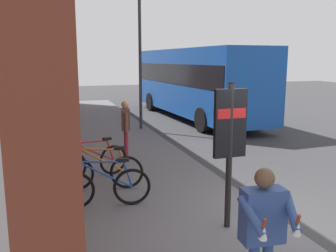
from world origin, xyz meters
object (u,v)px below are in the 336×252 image
city_bus (195,79)px  street_lamp (140,50)px  tourist_with_hotdogs (263,225)px  bicycle_mid_rack (94,162)px  pedestrian_near_bus (126,123)px  bicycle_beside_lamp (105,187)px  transit_info_sign (230,133)px  bicycle_nearest_sign (102,172)px

city_bus → street_lamp: bearing=125.9°
tourist_with_hotdogs → street_lamp: size_ratio=0.31×
city_bus → bicycle_mid_rack: bearing=144.4°
pedestrian_near_bus → street_lamp: (4.16, -1.45, 2.13)m
bicycle_beside_lamp → street_lamp: (7.58, -2.55, 2.73)m
transit_info_sign → pedestrian_near_bus: transit_info_sign is taller
tourist_with_hotdogs → bicycle_beside_lamp: bearing=19.9°
city_bus → tourist_with_hotdogs: 14.16m
street_lamp → bicycle_nearest_sign: bearing=159.6°
bicycle_mid_rack → transit_info_sign: bearing=-150.5°
tourist_with_hotdogs → street_lamp: (10.98, -1.32, 2.11)m
bicycle_nearest_sign → street_lamp: 7.55m
bicycle_nearest_sign → transit_info_sign: bearing=-144.6°
bicycle_beside_lamp → tourist_with_hotdogs: size_ratio=1.08×
tourist_with_hotdogs → bicycle_nearest_sign: bearing=14.6°
bicycle_nearest_sign → transit_info_sign: transit_info_sign is taller
transit_info_sign → street_lamp: bearing=-4.6°
bicycle_beside_lamp → pedestrian_near_bus: bearing=-17.8°
bicycle_mid_rack → pedestrian_near_bus: size_ratio=1.05×
transit_info_sign → pedestrian_near_bus: size_ratio=1.48×
bicycle_nearest_sign → city_bus: bearing=-32.6°
city_bus → tourist_with_hotdogs: city_bus is taller
bicycle_nearest_sign → tourist_with_hotdogs: size_ratio=1.07×
pedestrian_near_bus → street_lamp: 4.89m
bicycle_beside_lamp → transit_info_sign: 2.63m
transit_info_sign → city_bus: city_bus is taller
bicycle_beside_lamp → transit_info_sign: bearing=-128.6°
bicycle_beside_lamp → tourist_with_hotdogs: 3.67m
bicycle_beside_lamp → city_bus: size_ratio=0.17×
bicycle_mid_rack → transit_info_sign: 3.90m
bicycle_nearest_sign → transit_info_sign: size_ratio=0.73×
bicycle_nearest_sign → city_bus: city_bus is taller
bicycle_nearest_sign → street_lamp: street_lamp is taller
transit_info_sign → city_bus: 12.11m
pedestrian_near_bus → tourist_with_hotdogs: 6.82m
pedestrian_near_bus → street_lamp: bearing=-19.2°
street_lamp → transit_info_sign: bearing=175.4°
transit_info_sign → city_bus: size_ratio=0.23×
bicycle_mid_rack → city_bus: size_ratio=0.16×
bicycle_mid_rack → street_lamp: size_ratio=0.32×
bicycle_nearest_sign → bicycle_mid_rack: (0.80, 0.10, 0.00)m
bicycle_nearest_sign → street_lamp: (6.60, -2.46, 2.73)m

